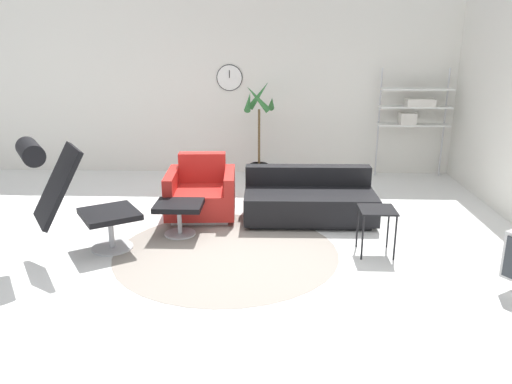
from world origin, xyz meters
name	(u,v)px	position (x,y,z in m)	size (l,w,h in m)	color
ground_plane	(236,242)	(0.00, 0.00, 0.00)	(12.00, 12.00, 0.00)	white
wall_back	(249,89)	(0.00, 3.13, 1.40)	(12.00, 0.09, 2.80)	silver
round_rug	(227,252)	(-0.08, -0.28, 0.00)	(2.38, 2.38, 0.01)	gray
lounge_chair	(69,188)	(-1.64, -0.44, 0.74)	(1.20, 1.05, 1.25)	#BCBCC1
ottoman	(179,210)	(-0.66, 0.20, 0.30)	(0.54, 0.46, 0.38)	#BCBCC1
armchair_red	(201,194)	(-0.50, 0.88, 0.28)	(0.90, 0.88, 0.76)	silver
couch_low	(309,201)	(0.86, 0.78, 0.24)	(1.61, 0.86, 0.62)	black
side_table	(377,215)	(1.49, -0.26, 0.43)	(0.37, 0.37, 0.50)	black
potted_plant	(259,140)	(0.19, 2.60, 0.64)	(0.48, 0.46, 1.56)	#333338
shelf_unit	(414,109)	(2.63, 2.82, 1.11)	(1.11, 0.28, 1.74)	#BCBCC1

